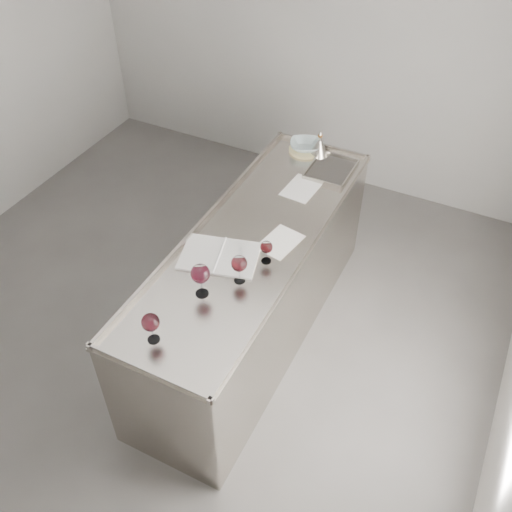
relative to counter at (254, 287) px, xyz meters
The scene contains 12 objects.
room_shell 1.10m from the counter, 148.97° to the right, with size 4.54×5.04×2.84m.
counter is the anchor object (origin of this frame).
wine_glass_left 1.17m from the counter, 95.64° to the right, with size 0.10×0.10×0.19m.
wine_glass_middle 0.86m from the counter, 93.83° to the right, with size 0.11×0.11×0.22m.
wine_glass_right 0.73m from the counter, 75.19° to the right, with size 0.10×0.10×0.19m.
wine_glass_small 0.63m from the counter, 45.17° to the right, with size 0.08×0.08×0.15m.
notebook 0.55m from the counter, 111.18° to the right, with size 0.54×0.44×0.02m.
loose_paper_top 0.50m from the counter, ahead, with size 0.20×0.29×0.00m, color white.
loose_paper_under 0.78m from the counter, 83.50° to the left, with size 0.21×0.30×0.00m, color silver.
trivet 1.18m from the counter, 95.48° to the left, with size 0.25×0.25×0.02m, color #CCBF84.
ceramic_bowl 1.20m from the counter, 95.48° to the left, with size 0.23×0.23×0.06m, color #91A6A9.
wine_funnel 1.20m from the counter, 89.35° to the left, with size 0.15×0.15×0.21m.
Camera 1 is at (1.76, -2.18, 3.34)m, focal length 40.00 mm.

